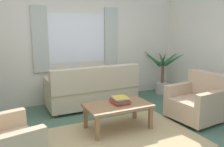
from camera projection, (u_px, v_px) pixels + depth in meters
The scene contains 9 objects.
ground_plane at pixel (123, 138), 3.83m from camera, with size 6.24×6.24×0.00m, color #476B56.
wall_back at pixel (77, 45), 5.56m from camera, with size 5.32×0.12×2.60m, color silver.
window_with_curtains at pixel (78, 38), 5.46m from camera, with size 1.98×0.07×1.40m.
area_rug at pixel (123, 138), 3.82m from camera, with size 2.30×1.71×0.01m, color tan.
couch at pixel (93, 90), 5.20m from camera, with size 1.90×0.82×0.92m.
armchair_right at pixel (198, 102), 4.49m from camera, with size 0.90×0.92×0.88m.
coffee_table at pixel (118, 108), 4.09m from camera, with size 1.10×0.64×0.44m.
book_stack_on_table at pixel (120, 100), 4.14m from camera, with size 0.29×0.32×0.10m.
potted_plant at pixel (162, 73), 6.20m from camera, with size 1.09×1.04×1.18m.
Camera 1 is at (-1.70, -3.11, 1.77)m, focal length 38.87 mm.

